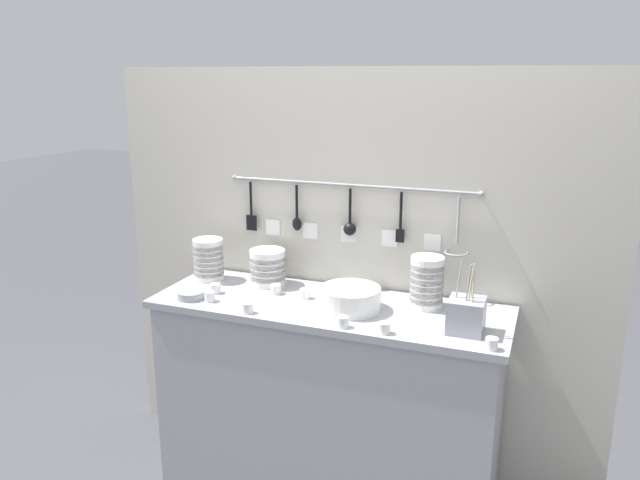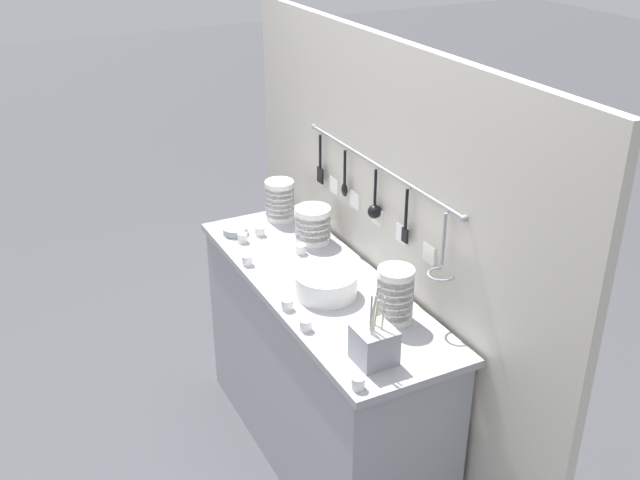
{
  "view_description": "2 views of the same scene",
  "coord_description": "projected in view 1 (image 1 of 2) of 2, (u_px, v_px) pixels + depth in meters",
  "views": [
    {
      "loc": [
        0.82,
        -2.25,
        1.8
      ],
      "look_at": [
        -0.04,
        0.0,
        1.15
      ],
      "focal_mm": 35.0,
      "sensor_mm": 36.0,
      "label": 1
    },
    {
      "loc": [
        2.33,
        -1.19,
        2.36
      ],
      "look_at": [
        -0.03,
        0.01,
        1.05
      ],
      "focal_mm": 42.0,
      "sensor_mm": 36.0,
      "label": 2
    }
  ],
  "objects": [
    {
      "name": "cup_front_left",
      "position": [
        384.0,
        328.0,
        2.26
      ],
      "size": [
        0.04,
        0.04,
        0.04
      ],
      "color": "white",
      "rests_on": "counter"
    },
    {
      "name": "cup_edge_near",
      "position": [
        343.0,
        322.0,
        2.31
      ],
      "size": [
        0.04,
        0.04,
        0.04
      ],
      "color": "white",
      "rests_on": "counter"
    },
    {
      "name": "cutlery_caddy",
      "position": [
        466.0,
        315.0,
        2.26
      ],
      "size": [
        0.13,
        0.13,
        0.27
      ],
      "color": "#93969E",
      "rests_on": "counter"
    },
    {
      "name": "bowl_stack_back_corner",
      "position": [
        427.0,
        282.0,
        2.49
      ],
      "size": [
        0.13,
        0.13,
        0.21
      ],
      "color": "white",
      "rests_on": "counter"
    },
    {
      "name": "cup_back_left",
      "position": [
        216.0,
        288.0,
        2.67
      ],
      "size": [
        0.04,
        0.04,
        0.04
      ],
      "color": "white",
      "rests_on": "counter"
    },
    {
      "name": "cup_centre",
      "position": [
        210.0,
        296.0,
        2.57
      ],
      "size": [
        0.04,
        0.04,
        0.04
      ],
      "color": "white",
      "rests_on": "counter"
    },
    {
      "name": "cup_by_caddy",
      "position": [
        305.0,
        294.0,
        2.61
      ],
      "size": [
        0.04,
        0.04,
        0.04
      ],
      "color": "white",
      "rests_on": "counter"
    },
    {
      "name": "steel_mixing_bowl",
      "position": [
        191.0,
        295.0,
        2.61
      ],
      "size": [
        0.11,
        0.11,
        0.03
      ],
      "color": "#93969E",
      "rests_on": "counter"
    },
    {
      "name": "back_wall",
      "position": [
        350.0,
        276.0,
        2.79
      ],
      "size": [
        2.26,
        0.11,
        1.82
      ],
      "color": "beige",
      "rests_on": "ground"
    },
    {
      "name": "bowl_stack_short_front",
      "position": [
        268.0,
        267.0,
        2.77
      ],
      "size": [
        0.16,
        0.16,
        0.16
      ],
      "color": "white",
      "rests_on": "counter"
    },
    {
      "name": "cup_back_right",
      "position": [
        492.0,
        344.0,
        2.13
      ],
      "size": [
        0.04,
        0.04,
        0.04
      ],
      "color": "white",
      "rests_on": "counter"
    },
    {
      "name": "plate_stack",
      "position": [
        350.0,
        299.0,
        2.48
      ],
      "size": [
        0.24,
        0.24,
        0.09
      ],
      "color": "white",
      "rests_on": "counter"
    },
    {
      "name": "bowl_stack_tall_left",
      "position": [
        208.0,
        259.0,
        2.83
      ],
      "size": [
        0.14,
        0.14,
        0.19
      ],
      "color": "white",
      "rests_on": "counter"
    },
    {
      "name": "cup_front_right",
      "position": [
        248.0,
        308.0,
        2.45
      ],
      "size": [
        0.04,
        0.04,
        0.04
      ],
      "color": "white",
      "rests_on": "counter"
    },
    {
      "name": "cup_mid_row",
      "position": [
        276.0,
        289.0,
        2.66
      ],
      "size": [
        0.04,
        0.04,
        0.04
      ],
      "color": "white",
      "rests_on": "counter"
    },
    {
      "name": "counter",
      "position": [
        328.0,
        401.0,
        2.66
      ],
      "size": [
        1.46,
        0.5,
        0.88
      ],
      "color": "#9EA0A8",
      "rests_on": "ground"
    }
  ]
}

